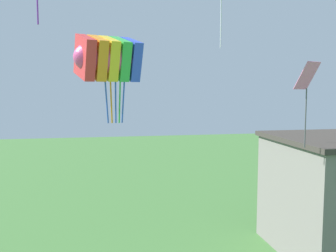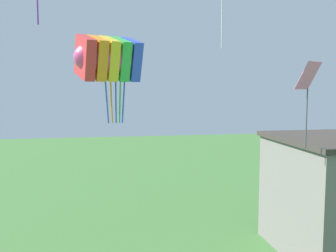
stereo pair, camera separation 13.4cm
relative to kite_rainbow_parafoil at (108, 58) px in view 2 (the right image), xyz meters
The scene contains 2 objects.
kite_rainbow_parafoil is the anchor object (origin of this frame).
kite_pink_diamond 7.71m from the kite_rainbow_parafoil, ahead, with size 1.06×0.94×3.36m.
Camera 2 is at (-2.24, -4.24, 8.18)m, focal length 40.00 mm.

